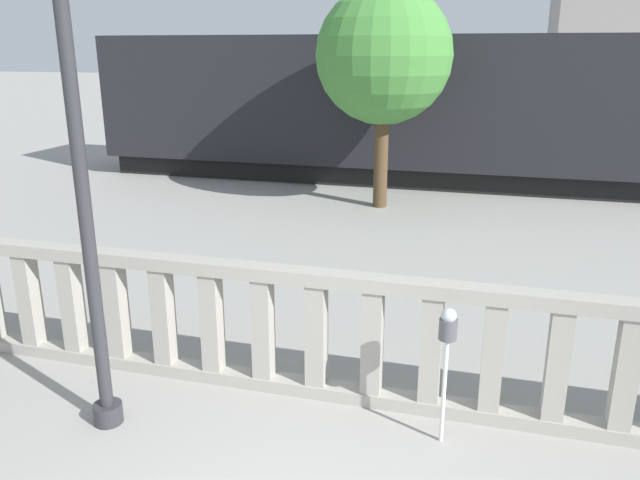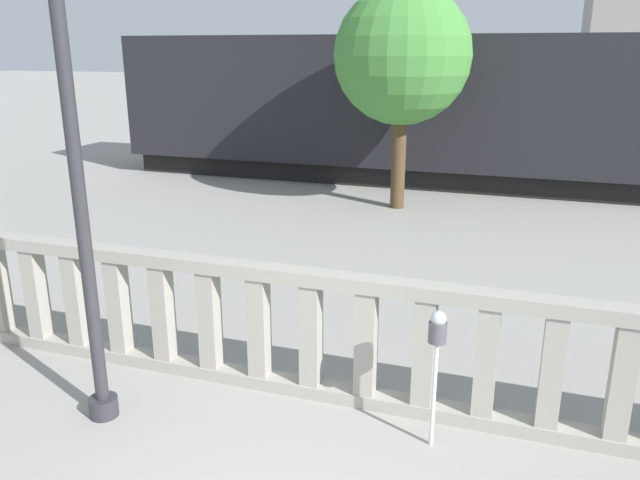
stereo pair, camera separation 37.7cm
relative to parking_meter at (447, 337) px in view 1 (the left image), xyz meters
The scene contains 4 objects.
balustrade 0.97m from the parking_meter, 148.25° to the left, with size 15.94×0.24×1.40m.
parking_meter is the anchor object (origin of this frame).
train_near 11.88m from the parking_meter, 91.63° to the left, with size 19.98×2.77×4.45m.
tree_left 9.34m from the parking_meter, 104.05° to the left, with size 2.98×2.98×4.87m.
Camera 1 is at (1.03, -3.09, 3.54)m, focal length 35.00 mm.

